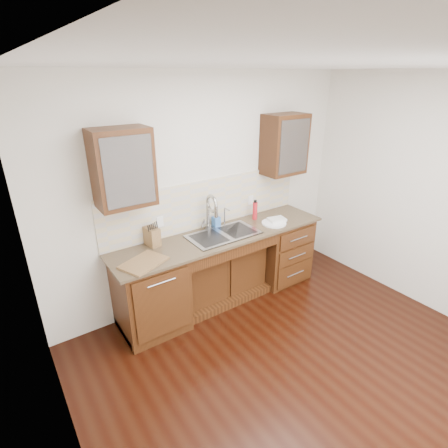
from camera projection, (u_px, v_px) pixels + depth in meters
ground at (305, 374)px, 3.42m from camera, size 4.00×3.50×0.10m
ceiling at (344, 57)px, 2.30m from camera, size 4.00×3.50×0.10m
wall_back at (205, 190)px, 4.22m from camera, size 4.00×0.10×2.70m
wall_left at (50, 349)px, 1.79m from camera, size 0.10×3.50×2.70m
wall_right at (444, 199)px, 3.93m from camera, size 0.10×3.50×2.70m
base_cabinet_left at (150, 293)px, 3.81m from camera, size 0.70×0.62×0.88m
base_cabinet_center at (218, 271)px, 4.41m from camera, size 1.20×0.44×0.70m
base_cabinet_right at (279, 248)px, 4.80m from camera, size 0.70×0.62×0.88m
countertop at (223, 235)px, 4.12m from camera, size 2.70×0.65×0.03m
backsplash at (208, 203)px, 4.23m from camera, size 2.70×0.02×0.59m
sink at (224, 241)px, 4.13m from camera, size 0.84×0.46×0.19m
faucet at (208, 214)px, 4.16m from camera, size 0.04×0.04×0.40m
filter_tap at (225, 216)px, 4.33m from camera, size 0.02×0.02×0.24m
upper_cabinet_left at (122, 168)px, 3.32m from camera, size 0.55×0.34×0.75m
upper_cabinet_right at (284, 144)px, 4.41m from camera, size 0.55×0.34×0.75m
outlet_left at (160, 222)px, 3.92m from camera, size 0.08×0.01×0.12m
outlet_right at (251, 200)px, 4.59m from camera, size 0.08×0.01×0.12m
soap_bottle at (216, 219)px, 4.29m from camera, size 0.09×0.09×0.19m
water_bottle at (255, 211)px, 4.50m from camera, size 0.08×0.08×0.23m
plate at (274, 223)px, 4.39m from camera, size 0.35×0.35×0.02m
dish_towel at (277, 220)px, 4.44m from camera, size 0.24×0.19×0.03m
knife_block at (152, 236)px, 3.82m from camera, size 0.14×0.20×0.21m
cutting_board at (144, 263)px, 3.47m from camera, size 0.52×0.45×0.02m
cup_left_a at (119, 174)px, 3.32m from camera, size 0.15×0.15×0.09m
cup_left_b at (135, 172)px, 3.41m from camera, size 0.10×0.10×0.09m
cup_right_a at (277, 150)px, 4.37m from camera, size 0.15×0.15×0.10m
cup_right_b at (288, 148)px, 4.47m from camera, size 0.12×0.12×0.09m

